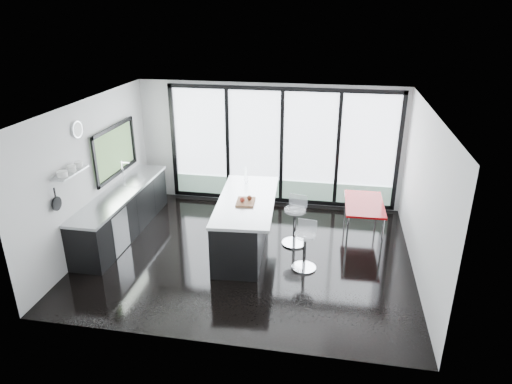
% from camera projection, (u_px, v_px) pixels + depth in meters
% --- Properties ---
extents(floor, '(6.00, 5.00, 0.00)m').
position_uv_depth(floor, '(248.00, 254.00, 8.63)').
color(floor, black).
rests_on(floor, ground).
extents(ceiling, '(6.00, 5.00, 0.00)m').
position_uv_depth(ceiling, '(247.00, 107.00, 7.56)').
color(ceiling, white).
rests_on(ceiling, wall_back).
extents(wall_back, '(6.00, 0.09, 2.80)m').
position_uv_depth(wall_back, '(280.00, 152.00, 10.34)').
color(wall_back, silver).
rests_on(wall_back, ground).
extents(wall_front, '(6.00, 0.00, 2.80)m').
position_uv_depth(wall_front, '(209.00, 256.00, 5.82)').
color(wall_front, silver).
rests_on(wall_front, ground).
extents(wall_left, '(0.26, 5.00, 2.80)m').
position_uv_depth(wall_left, '(99.00, 162.00, 8.77)').
color(wall_left, silver).
rests_on(wall_left, ground).
extents(wall_right, '(0.00, 5.00, 2.80)m').
position_uv_depth(wall_right, '(424.00, 197.00, 7.60)').
color(wall_right, silver).
rests_on(wall_right, ground).
extents(counter_cabinets, '(0.69, 3.24, 1.36)m').
position_uv_depth(counter_cabinets, '(123.00, 212.00, 9.25)').
color(counter_cabinets, black).
rests_on(counter_cabinets, floor).
extents(island, '(1.23, 2.55, 1.31)m').
position_uv_depth(island, '(243.00, 223.00, 8.69)').
color(island, black).
rests_on(island, floor).
extents(bar_stool_near, '(0.50, 0.50, 0.69)m').
position_uv_depth(bar_stool_near, '(304.00, 251.00, 8.02)').
color(bar_stool_near, silver).
rests_on(bar_stool_near, floor).
extents(bar_stool_far, '(0.58, 0.58, 0.76)m').
position_uv_depth(bar_stool_far, '(295.00, 226.00, 8.84)').
color(bar_stool_far, silver).
rests_on(bar_stool_far, floor).
extents(red_table, '(0.78, 1.34, 0.71)m').
position_uv_depth(red_table, '(363.00, 219.00, 9.21)').
color(red_table, '#880204').
rests_on(red_table, floor).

